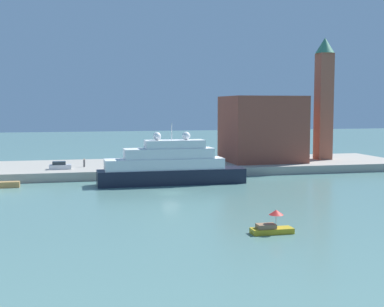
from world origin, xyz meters
The scene contains 10 objects.
ground centered at (0.00, 0.00, 0.00)m, with size 400.00×400.00×0.00m, color slate.
quay_dock centered at (0.00, 27.60, 0.83)m, with size 110.00×23.20×1.66m, color gray.
large_yacht centered at (1.60, 9.43, 3.07)m, with size 25.67×4.89×10.61m.
small_motorboat centered at (5.66, -27.85, 0.77)m, with size 4.52×1.63×2.55m.
work_barge centered at (-26.04, 11.80, 0.49)m, with size 5.02×1.69×0.97m, color olive.
harbor_building centered at (25.12, 27.07, 8.63)m, with size 15.58×14.71×13.94m, color brown.
bell_tower centered at (39.71, 27.39, 15.99)m, with size 4.15×4.15×26.78m.
parked_car centered at (-17.12, 21.76, 2.29)m, with size 4.05×1.89×1.46m.
person_figure centered at (-12.56, 24.25, 2.44)m, with size 0.36×0.36×1.67m.
mooring_bollard centered at (5.79, 17.22, 2.05)m, with size 0.51×0.51×0.77m, color black.
Camera 1 is at (-15.07, -79.46, 13.63)m, focal length 49.08 mm.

